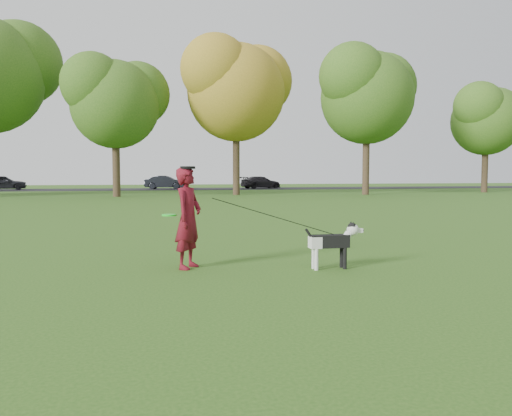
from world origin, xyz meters
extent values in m
plane|color=#285116|center=(0.00, 0.00, 0.00)|extent=(120.00, 120.00, 0.00)
cube|color=black|center=(0.00, 40.00, 0.01)|extent=(120.00, 7.00, 0.02)
imported|color=#5B0D12|center=(-1.35, 0.12, 0.81)|extent=(0.63, 0.70, 1.61)
cube|color=black|center=(0.82, -0.40, 0.44)|extent=(0.62, 0.19, 0.20)
cube|color=silver|center=(0.58, -0.40, 0.43)|extent=(0.17, 0.20, 0.18)
cylinder|color=silver|center=(0.58, -0.47, 0.17)|extent=(0.06, 0.06, 0.34)
cylinder|color=silver|center=(0.58, -0.33, 0.17)|extent=(0.06, 0.06, 0.34)
cylinder|color=black|center=(1.05, -0.47, 0.17)|extent=(0.06, 0.06, 0.34)
cylinder|color=black|center=(1.05, -0.33, 0.17)|extent=(0.06, 0.06, 0.34)
cylinder|color=silver|center=(1.10, -0.40, 0.49)|extent=(0.21, 0.12, 0.22)
sphere|color=silver|center=(1.21, -0.40, 0.61)|extent=(0.19, 0.19, 0.19)
sphere|color=black|center=(1.20, -0.40, 0.65)|extent=(0.15, 0.15, 0.15)
cube|color=silver|center=(1.31, -0.40, 0.60)|extent=(0.12, 0.07, 0.07)
sphere|color=black|center=(1.38, -0.40, 0.60)|extent=(0.04, 0.04, 0.04)
cone|color=black|center=(1.20, -0.45, 0.71)|extent=(0.07, 0.07, 0.08)
cone|color=black|center=(1.20, -0.35, 0.71)|extent=(0.07, 0.07, 0.08)
cylinder|color=black|center=(0.52, -0.40, 0.51)|extent=(0.21, 0.04, 0.28)
cylinder|color=black|center=(1.04, -0.40, 0.50)|extent=(0.14, 0.14, 0.02)
imported|color=black|center=(-14.63, 40.00, 0.69)|extent=(4.17, 2.43, 1.33)
imported|color=black|center=(-0.43, 40.00, 0.65)|extent=(4.02, 2.10, 1.26)
imported|color=black|center=(8.79, 40.00, 0.61)|extent=(4.37, 2.76, 1.18)
cylinder|color=#1CDF23|center=(-1.65, 0.07, 0.86)|extent=(0.23, 0.23, 0.02)
cylinder|color=black|center=(-1.35, 0.12, 1.60)|extent=(0.24, 0.24, 0.04)
cylinder|color=#38281C|center=(-4.00, 25.50, 2.10)|extent=(0.48, 0.48, 4.20)
sphere|color=#426B1E|center=(-4.00, 25.50, 6.44)|extent=(5.60, 5.60, 5.60)
cylinder|color=#38281C|center=(4.00, 26.50, 2.52)|extent=(0.48, 0.48, 5.04)
sphere|color=#A58426|center=(4.00, 26.50, 7.73)|extent=(6.72, 6.72, 6.72)
cylinder|color=#38281C|center=(13.00, 25.00, 2.42)|extent=(0.48, 0.48, 4.83)
sphere|color=#426B1E|center=(13.00, 25.00, 7.41)|extent=(6.44, 6.44, 6.44)
cylinder|color=#38281C|center=(24.00, 27.00, 1.99)|extent=(0.48, 0.48, 3.99)
sphere|color=#426B1E|center=(24.00, 27.00, 6.12)|extent=(5.32, 5.32, 5.32)
camera|label=1|loc=(-1.95, -7.79, 1.51)|focal=35.00mm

